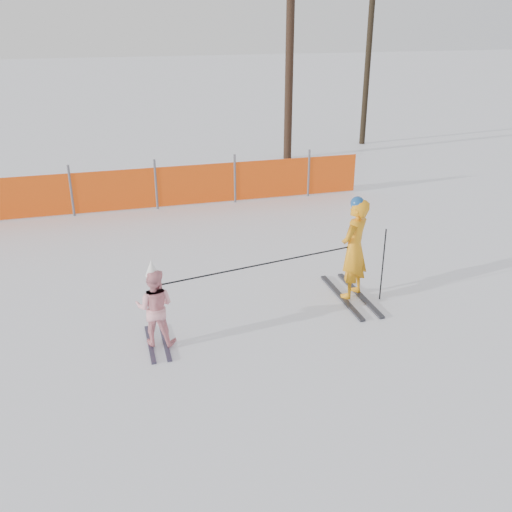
{
  "coord_description": "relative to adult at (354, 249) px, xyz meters",
  "views": [
    {
      "loc": [
        -2.21,
        -7.43,
        4.53
      ],
      "look_at": [
        0.0,
        0.5,
        1.0
      ],
      "focal_mm": 40.0,
      "sensor_mm": 36.0,
      "label": 1
    }
  ],
  "objects": [
    {
      "name": "child",
      "position": [
        -3.39,
        -0.63,
        -0.27
      ],
      "size": [
        0.68,
        1.05,
        1.37
      ],
      "color": "black",
      "rests_on": "ground"
    },
    {
      "name": "ground",
      "position": [
        -1.72,
        -0.58,
        -0.9
      ],
      "size": [
        120.0,
        120.0,
        0.0
      ],
      "primitive_type": "plane",
      "color": "white",
      "rests_on": "ground"
    },
    {
      "name": "adult",
      "position": [
        0.0,
        0.0,
        0.0
      ],
      "size": [
        0.75,
        1.7,
        1.81
      ],
      "color": "black",
      "rests_on": "ground"
    },
    {
      "name": "ski_poles",
      "position": [
        -1.08,
        -0.28,
        -0.04
      ],
      "size": [
        3.73,
        0.61,
        1.28
      ],
      "color": "black",
      "rests_on": "ground"
    },
    {
      "name": "safety_fence",
      "position": [
        -6.06,
        5.73,
        -0.34
      ],
      "size": [
        17.35,
        0.06,
        1.25
      ],
      "color": "#595960",
      "rests_on": "ground"
    },
    {
      "name": "tree_trunks",
      "position": [
        3.38,
        10.46,
        2.28
      ],
      "size": [
        3.66,
        1.69,
        6.61
      ],
      "color": "black",
      "rests_on": "ground"
    }
  ]
}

